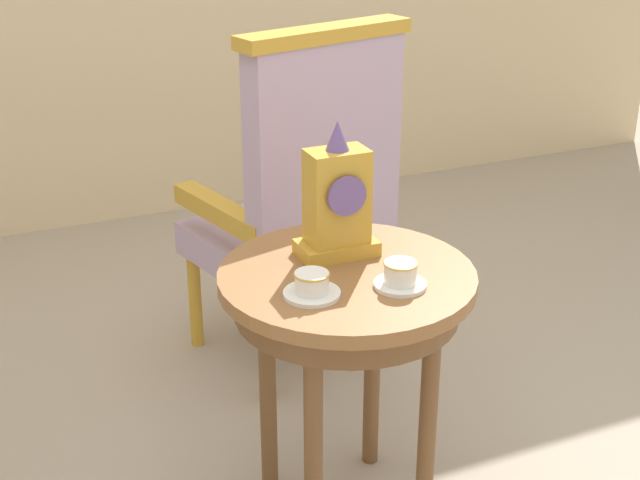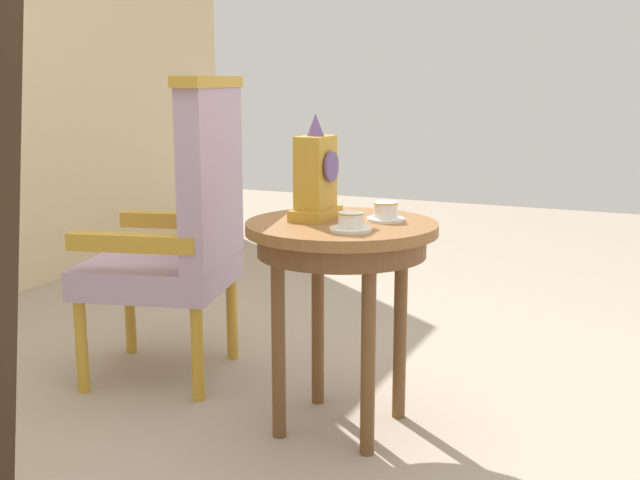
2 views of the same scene
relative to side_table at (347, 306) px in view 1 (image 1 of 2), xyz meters
The scene contains 5 objects.
side_table is the anchor object (origin of this frame).
teacup_left 0.19m from the side_table, 146.78° to the right, with size 0.13×0.13×0.06m.
teacup_right 0.18m from the side_table, 57.28° to the right, with size 0.12×0.12×0.06m.
mantel_clock 0.25m from the side_table, 79.56° to the left, with size 0.19×0.11×0.34m.
armchair 0.74m from the side_table, 75.89° to the left, with size 0.65×0.65×1.14m.
Camera 1 is at (-0.75, -1.77, 1.60)m, focal length 50.72 mm.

